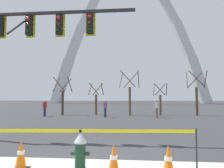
% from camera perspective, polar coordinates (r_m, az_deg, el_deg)
% --- Properties ---
extents(ground_plane, '(240.00, 240.00, 0.00)m').
position_cam_1_polar(ground_plane, '(6.65, -3.34, -19.11)').
color(ground_plane, '#333335').
extents(fire_hydrant, '(0.46, 0.48, 0.99)m').
position_cam_1_polar(fire_hydrant, '(5.53, -8.40, -17.28)').
color(fire_hydrant, black).
rests_on(fire_hydrant, ground).
extents(caution_tape_barrier, '(5.44, 0.42, 1.04)m').
position_cam_1_polar(caution_tape_barrier, '(5.46, -7.35, -14.80)').
color(caution_tape_barrier, '#232326').
rests_on(caution_tape_barrier, ground).
extents(traffic_cone_by_hydrant, '(0.36, 0.36, 0.73)m').
position_cam_1_polar(traffic_cone_by_hydrant, '(5.19, 0.44, -19.47)').
color(traffic_cone_by_hydrant, black).
rests_on(traffic_cone_by_hydrant, ground).
extents(traffic_cone_mid_sidewalk, '(0.36, 0.36, 0.73)m').
position_cam_1_polar(traffic_cone_mid_sidewalk, '(6.06, -23.00, -16.87)').
color(traffic_cone_mid_sidewalk, black).
rests_on(traffic_cone_mid_sidewalk, ground).
extents(traffic_cone_curb_edge, '(0.36, 0.36, 0.73)m').
position_cam_1_polar(traffic_cone_curb_edge, '(5.25, 14.70, -19.18)').
color(traffic_cone_curb_edge, black).
rests_on(traffic_cone_curb_edge, ground).
extents(traffic_signal_gantry, '(7.82, 0.44, 6.00)m').
position_cam_1_polar(traffic_signal_gantry, '(10.81, -23.18, 10.72)').
color(traffic_signal_gantry, '#232326').
rests_on(traffic_signal_gantry, ground).
extents(monument_arch, '(50.60, 2.88, 44.18)m').
position_cam_1_polar(monument_arch, '(70.97, 4.39, 10.73)').
color(monument_arch, silver).
rests_on(monument_arch, ground).
extents(tree_far_left, '(1.78, 1.79, 3.86)m').
position_cam_1_polar(tree_far_left, '(22.65, -12.93, -3.71)').
color(tree_far_left, '#473323').
rests_on(tree_far_left, ground).
extents(tree_left_mid, '(1.55, 1.56, 3.33)m').
position_cam_1_polar(tree_left_mid, '(22.63, -4.25, -4.39)').
color(tree_left_mid, brown).
rests_on(tree_left_mid, ground).
extents(tree_center_left, '(2.06, 2.07, 4.49)m').
position_cam_1_polar(tree_center_left, '(21.81, 4.72, -3.06)').
color(tree_center_left, brown).
rests_on(tree_center_left, ground).
extents(tree_center_right, '(1.52, 1.52, 3.25)m').
position_cam_1_polar(tree_center_right, '(22.88, 12.66, -4.39)').
color(tree_center_right, brown).
rests_on(tree_center_right, ground).
extents(tree_right_mid, '(2.04, 2.05, 4.44)m').
position_cam_1_polar(tree_right_mid, '(23.07, 21.47, -2.90)').
color(tree_right_mid, '#473323').
rests_on(tree_right_mid, ground).
extents(pedestrian_walking_left, '(0.37, 0.27, 1.59)m').
position_cam_1_polar(pedestrian_walking_left, '(19.80, -1.81, -6.42)').
color(pedestrian_walking_left, '#232847').
rests_on(pedestrian_walking_left, ground).
extents(pedestrian_standing_center, '(0.33, 0.39, 1.59)m').
position_cam_1_polar(pedestrian_standing_center, '(21.58, -17.39, -6.02)').
color(pedestrian_standing_center, '#232847').
rests_on(pedestrian_standing_center, ground).
extents(pedestrian_walking_right, '(0.33, 0.39, 1.59)m').
position_cam_1_polar(pedestrian_walking_right, '(19.72, 11.73, -6.35)').
color(pedestrian_walking_right, brown).
rests_on(pedestrian_walking_right, ground).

